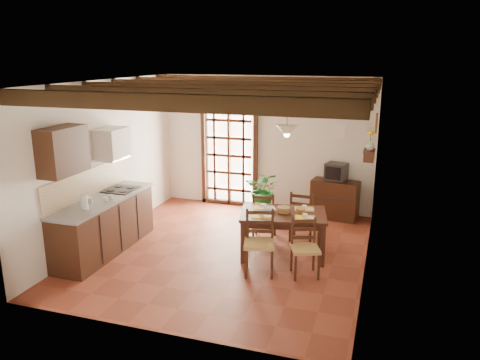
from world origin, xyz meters
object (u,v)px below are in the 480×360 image
at_px(chair_far_left, 264,224).
at_px(chair_near_left, 259,254).
at_px(kitchen_counter, 105,224).
at_px(crt_tv, 336,172).
at_px(dining_table, 283,218).
at_px(chair_far_right, 302,225).
at_px(potted_plant, 264,190).
at_px(chair_near_right, 305,258).
at_px(pendant_lamp, 287,129).
at_px(sideboard, 335,200).

bearing_deg(chair_far_left, chair_near_left, 95.63).
bearing_deg(kitchen_counter, crt_tv, 39.10).
distance_m(dining_table, chair_far_right, 0.85).
height_order(chair_far_right, potted_plant, potted_plant).
bearing_deg(crt_tv, chair_near_right, -78.71).
bearing_deg(dining_table, chair_far_left, 116.14).
relative_size(chair_far_left, chair_far_right, 0.95).
bearing_deg(crt_tv, chair_far_right, -93.07).
xyz_separation_m(chair_far_left, crt_tv, (1.07, 1.47, 0.70)).
height_order(chair_near_left, potted_plant, potted_plant).
height_order(chair_near_right, pendant_lamp, pendant_lamp).
bearing_deg(sideboard, dining_table, -97.85).
bearing_deg(chair_far_right, chair_far_left, 14.24).
relative_size(dining_table, chair_far_right, 1.65).
relative_size(chair_near_right, pendant_lamp, 1.02).
height_order(crt_tv, pendant_lamp, pendant_lamp).
xyz_separation_m(dining_table, pendant_lamp, (-0.00, 0.10, 1.43)).
distance_m(dining_table, pendant_lamp, 1.44).
height_order(chair_near_right, crt_tv, crt_tv).
bearing_deg(chair_near_right, sideboard, 65.25).
height_order(potted_plant, pendant_lamp, pendant_lamp).
bearing_deg(chair_far_right, sideboard, -104.31).
relative_size(crt_tv, pendant_lamp, 0.55).
height_order(kitchen_counter, sideboard, kitchen_counter).
distance_m(chair_far_left, potted_plant, 1.20).
xyz_separation_m(chair_far_right, crt_tv, (0.40, 1.33, 0.68)).
relative_size(kitchen_counter, crt_tv, 4.87).
bearing_deg(chair_far_right, chair_near_right, 104.30).
bearing_deg(potted_plant, pendant_lamp, -64.28).
bearing_deg(sideboard, potted_plant, -157.75).
relative_size(chair_near_left, potted_plant, 0.48).
distance_m(chair_near_left, crt_tv, 3.02).
bearing_deg(kitchen_counter, potted_plant, 49.83).
bearing_deg(sideboard, chair_far_left, -117.94).
distance_m(chair_far_left, sideboard, 1.83).
bearing_deg(chair_far_left, chair_near_right, 121.60).
height_order(chair_far_right, sideboard, chair_far_right).
distance_m(kitchen_counter, dining_table, 2.97).
bearing_deg(dining_table, chair_near_left, -116.14).
bearing_deg(pendant_lamp, crt_tv, 73.37).
relative_size(chair_near_left, chair_far_left, 1.11).
xyz_separation_m(sideboard, pendant_lamp, (-0.59, -1.99, 1.69)).
bearing_deg(dining_table, crt_tv, 62.37).
height_order(chair_far_left, chair_far_right, chair_far_right).
height_order(chair_far_left, sideboard, chair_far_left).
distance_m(dining_table, sideboard, 2.19).
relative_size(sideboard, pendant_lamp, 1.09).
xyz_separation_m(kitchen_counter, chair_near_left, (2.68, -0.01, -0.17)).
height_order(kitchen_counter, chair_near_left, kitchen_counter).
height_order(dining_table, chair_near_left, chair_near_left).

